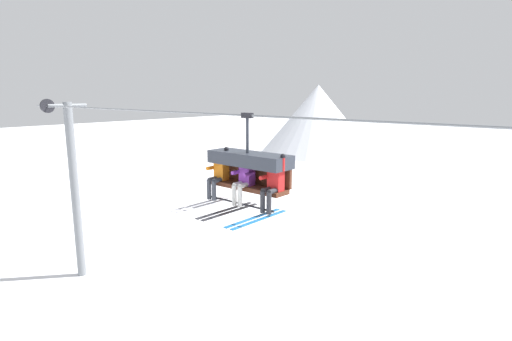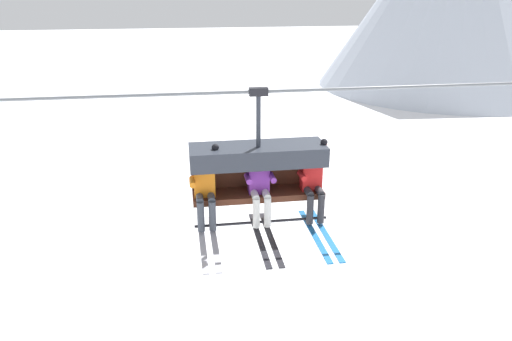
{
  "view_description": "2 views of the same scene",
  "coord_description": "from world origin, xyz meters",
  "px_view_note": "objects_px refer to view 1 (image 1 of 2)",
  "views": [
    {
      "loc": [
        8.01,
        -7.53,
        8.03
      ],
      "look_at": [
        2.19,
        -0.83,
        6.32
      ],
      "focal_mm": 28.0,
      "sensor_mm": 36.0,
      "label": 1
    },
    {
      "loc": [
        0.75,
        -8.01,
        9.07
      ],
      "look_at": [
        1.87,
        -0.78,
        6.29
      ],
      "focal_mm": 35.0,
      "sensor_mm": 36.0,
      "label": 2
    }
  ],
  "objects_px": {
    "lift_tower_near": "(74,187)",
    "skier_red": "(272,183)",
    "chairlift_chair": "(250,165)",
    "skier_orange": "(218,173)",
    "skier_purple": "(243,179)"
  },
  "relations": [
    {
      "from": "lift_tower_near",
      "to": "skier_red",
      "type": "bearing_deg",
      "value": -4.52
    },
    {
      "from": "chairlift_chair",
      "to": "skier_red",
      "type": "distance_m",
      "value": 0.92
    },
    {
      "from": "lift_tower_near",
      "to": "skier_orange",
      "type": "xyz_separation_m",
      "value": [
        9.97,
        -0.92,
        2.05
      ]
    },
    {
      "from": "chairlift_chair",
      "to": "skier_orange",
      "type": "relative_size",
      "value": 1.25
    },
    {
      "from": "skier_orange",
      "to": "skier_purple",
      "type": "bearing_deg",
      "value": -0.46
    },
    {
      "from": "lift_tower_near",
      "to": "skier_orange",
      "type": "distance_m",
      "value": 10.21
    },
    {
      "from": "lift_tower_near",
      "to": "skier_purple",
      "type": "height_order",
      "value": "lift_tower_near"
    },
    {
      "from": "skier_purple",
      "to": "lift_tower_near",
      "type": "bearing_deg",
      "value": 175.09
    },
    {
      "from": "lift_tower_near",
      "to": "skier_orange",
      "type": "height_order",
      "value": "lift_tower_near"
    },
    {
      "from": "lift_tower_near",
      "to": "skier_red",
      "type": "relative_size",
      "value": 4.6
    },
    {
      "from": "chairlift_chair",
      "to": "skier_red",
      "type": "bearing_deg",
      "value": -14.1
    },
    {
      "from": "skier_purple",
      "to": "chairlift_chair",
      "type": "bearing_deg",
      "value": 90.0
    },
    {
      "from": "chairlift_chair",
      "to": "lift_tower_near",
      "type": "bearing_deg",
      "value": 176.26
    },
    {
      "from": "chairlift_chair",
      "to": "skier_purple",
      "type": "distance_m",
      "value": 0.36
    },
    {
      "from": "skier_purple",
      "to": "skier_red",
      "type": "height_order",
      "value": "skier_red"
    }
  ]
}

